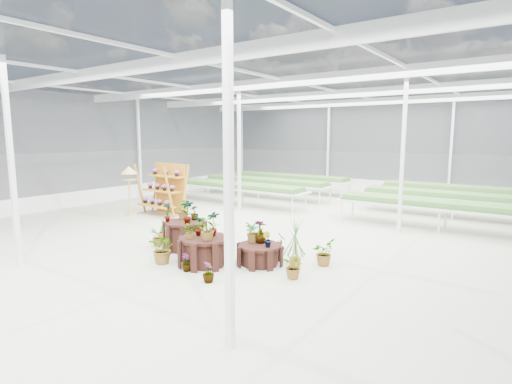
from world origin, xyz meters
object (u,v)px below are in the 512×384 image
Objects in this scene: shelf_rack at (162,189)px; bird_table at (130,191)px; plinth_tall at (185,235)px; plinth_low at (260,255)px; plinth_mid at (205,251)px.

shelf_rack is 1.13m from bird_table.
plinth_tall is 1.05× the size of plinth_low.
shelf_rack is at bearing 156.61° from plinth_low.
plinth_tall reaches higher than plinth_low.
shelf_rack reaches higher than bird_table.
plinth_mid is (1.20, -0.60, -0.05)m from plinth_tall.
bird_table reaches higher than plinth_low.
plinth_mid is at bearing -26.93° from bird_table.
plinth_low is 0.57× the size of bird_table.
bird_table is at bearing 165.01° from plinth_low.
bird_table reaches higher than plinth_mid.
plinth_mid reaches higher than plinth_low.
shelf_rack reaches higher than plinth_low.
plinth_mid is at bearing -30.35° from shelf_rack.
plinth_low is (2.20, 0.10, -0.13)m from plinth_tall.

